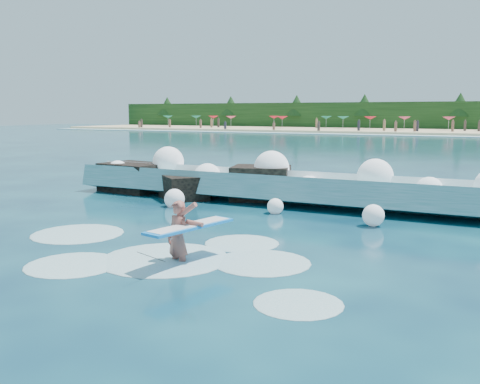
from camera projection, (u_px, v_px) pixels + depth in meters
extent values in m
plane|color=#061D37|center=(149.00, 247.00, 13.17)|extent=(200.00, 200.00, 0.00)
cube|color=tan|center=(459.00, 132.00, 81.70)|extent=(140.00, 20.00, 0.40)
cube|color=silver|center=(451.00, 136.00, 72.05)|extent=(140.00, 5.00, 0.08)
cube|color=black|center=(465.00, 116.00, 90.14)|extent=(140.00, 4.00, 5.00)
cube|color=teal|center=(283.00, 191.00, 19.43)|extent=(16.92, 2.58, 1.41)
cube|color=silver|center=(291.00, 177.00, 20.07)|extent=(16.92, 1.19, 0.66)
cube|color=black|center=(134.00, 179.00, 22.47)|extent=(2.75, 2.21, 1.37)
cube|color=black|center=(184.00, 189.00, 20.42)|extent=(2.41, 2.35, 1.06)
cube|color=black|center=(261.00, 186.00, 20.23)|extent=(2.49, 2.20, 1.48)
imported|color=#A0564A|center=(178.00, 238.00, 11.68)|extent=(0.70, 0.56, 1.67)
cube|color=#0D7EE2|center=(190.00, 226.00, 11.55)|extent=(1.00, 2.35, 0.06)
cube|color=white|center=(190.00, 226.00, 11.55)|extent=(0.87, 2.14, 0.06)
cylinder|color=black|center=(152.00, 257.00, 10.56)|extent=(0.01, 0.91, 0.43)
sphere|color=white|center=(118.00, 171.00, 22.48)|extent=(0.91, 0.91, 0.91)
sphere|color=white|center=(168.00, 162.00, 22.23)|extent=(1.30, 1.30, 1.30)
sphere|color=white|center=(207.00, 178.00, 20.93)|extent=(1.13, 1.13, 1.13)
sphere|color=white|center=(272.00, 169.00, 19.99)|extent=(1.34, 1.34, 1.34)
sphere|color=white|center=(309.00, 189.00, 18.96)|extent=(0.94, 0.94, 0.94)
sphere|color=white|center=(375.00, 177.00, 18.24)|extent=(1.23, 1.23, 1.23)
sphere|color=white|center=(429.00, 191.00, 17.28)|extent=(0.90, 0.90, 0.90)
sphere|color=white|center=(175.00, 199.00, 18.68)|extent=(0.71, 0.71, 0.71)
sphere|color=white|center=(275.00, 206.00, 17.43)|extent=(0.54, 0.54, 0.54)
sphere|color=white|center=(373.00, 215.00, 15.44)|extent=(0.64, 0.64, 0.64)
ellipsoid|color=silver|center=(165.00, 259.00, 12.06)|extent=(2.97, 2.97, 0.15)
ellipsoid|color=silver|center=(73.00, 265.00, 11.61)|extent=(2.07, 2.07, 0.10)
ellipsoid|color=silver|center=(262.00, 263.00, 11.77)|extent=(2.20, 2.20, 0.11)
ellipsoid|color=silver|center=(78.00, 234.00, 14.55)|extent=(2.49, 2.49, 0.12)
ellipsoid|color=silver|center=(242.00, 243.00, 13.51)|extent=(1.90, 1.90, 0.09)
ellipsoid|color=silver|center=(298.00, 304.00, 9.25)|extent=(1.60, 1.60, 0.08)
cone|color=#137864|center=(168.00, 117.00, 107.80)|extent=(2.00, 2.00, 0.50)
cone|color=#137864|center=(196.00, 117.00, 106.76)|extent=(2.00, 2.00, 0.50)
cone|color=red|center=(213.00, 117.00, 103.41)|extent=(2.00, 2.00, 0.50)
cone|color=#D63E62|center=(231.00, 117.00, 99.00)|extent=(2.00, 2.00, 0.50)
cone|color=red|center=(274.00, 117.00, 100.09)|extent=(2.00, 2.00, 0.50)
cone|color=red|center=(282.00, 118.00, 94.22)|extent=(2.00, 2.00, 0.50)
cone|color=#137864|center=(326.00, 118.00, 95.56)|extent=(2.00, 2.00, 0.50)
cone|color=#137864|center=(343.00, 118.00, 92.68)|extent=(2.00, 2.00, 0.50)
cone|color=red|center=(370.00, 118.00, 89.32)|extent=(2.00, 2.00, 0.50)
cone|color=#D63E62|center=(405.00, 118.00, 86.78)|extent=(2.00, 2.00, 0.50)
cone|color=#D63E62|center=(449.00, 118.00, 84.27)|extent=(2.00, 2.00, 0.50)
cube|color=#3F332D|center=(399.00, 126.00, 83.43)|extent=(0.35, 0.22, 1.47)
cube|color=#8C664C|center=(226.00, 124.00, 94.33)|extent=(0.35, 0.22, 1.47)
cube|color=#262633|center=(209.00, 124.00, 93.03)|extent=(0.35, 0.22, 1.49)
cube|color=brown|center=(317.00, 124.00, 95.70)|extent=(0.35, 0.22, 1.40)
cube|color=#3F332D|center=(321.00, 124.00, 90.22)|extent=(0.35, 0.22, 1.55)
cube|color=#8C664C|center=(272.00, 127.00, 86.82)|extent=(0.35, 0.22, 1.52)
cube|color=#262633|center=(170.00, 123.00, 105.23)|extent=(0.35, 0.22, 1.35)
cube|color=brown|center=(354.00, 126.00, 83.88)|extent=(0.35, 0.22, 1.38)
cube|color=#3F332D|center=(301.00, 124.00, 93.38)|extent=(0.35, 0.22, 1.56)
cube|color=#8C664C|center=(414.00, 126.00, 77.71)|extent=(0.35, 0.22, 1.53)
cube|color=#262633|center=(386.00, 125.00, 83.88)|extent=(0.35, 0.22, 1.61)
cube|color=brown|center=(261.00, 124.00, 91.97)|extent=(0.35, 0.22, 1.44)
cube|color=#3F332D|center=(462.00, 126.00, 82.92)|extent=(0.35, 0.22, 1.38)
cube|color=#8C664C|center=(470.00, 125.00, 81.82)|extent=(0.35, 0.22, 1.58)
cube|color=brown|center=(142.00, 124.00, 99.87)|extent=(0.35, 0.22, 1.36)
cube|color=#3F332D|center=(425.00, 125.00, 86.59)|extent=(0.35, 0.22, 1.53)
cube|color=#262633|center=(356.00, 124.00, 89.78)|extent=(0.35, 0.22, 1.51)
cube|color=brown|center=(440.00, 130.00, 74.62)|extent=(0.35, 0.22, 1.44)
cube|color=#3F332D|center=(377.00, 124.00, 90.14)|extent=(0.35, 0.22, 1.56)
cube|color=#8C664C|center=(144.00, 123.00, 100.58)|extent=(0.35, 0.22, 1.53)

